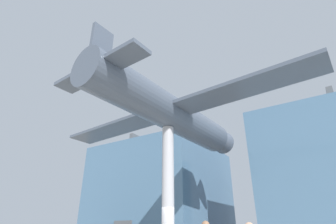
% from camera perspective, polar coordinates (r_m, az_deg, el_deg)
% --- Properties ---
extents(glass_pavilion_left, '(11.02, 11.09, 9.83)m').
position_cam_1_polar(glass_pavilion_left, '(27.54, -1.42, -18.12)').
color(glass_pavilion_left, slate).
rests_on(glass_pavilion_left, ground_plane).
extents(support_pylon_central, '(0.61, 0.61, 6.59)m').
position_cam_1_polar(support_pylon_central, '(13.45, 0.00, -16.66)').
color(support_pylon_central, '#B7B7BC').
rests_on(support_pylon_central, ground_plane).
extents(suspended_airplane, '(16.13, 13.04, 3.35)m').
position_cam_1_polar(suspended_airplane, '(14.92, 0.75, -0.37)').
color(suspended_airplane, '#4C5666').
rests_on(suspended_airplane, support_pylon_central).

